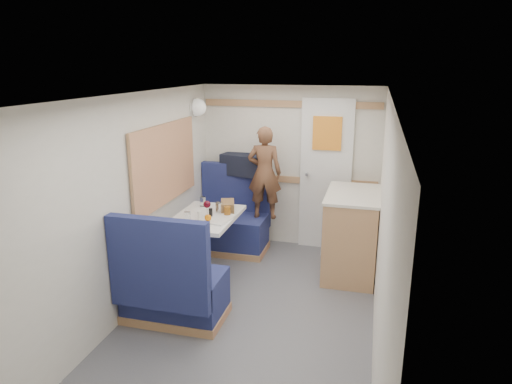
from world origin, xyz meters
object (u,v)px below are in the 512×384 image
(bench_near, at_px, (172,291))
(orange_fruit, at_px, (208,218))
(bread_loaf, at_px, (228,206))
(tumbler_left, at_px, (187,217))
(pepper_grinder, at_px, (211,213))
(cheese_block, at_px, (190,224))
(dinette_table, at_px, (206,230))
(duffel_bag, at_px, (244,165))
(galley_counter, at_px, (351,233))
(wine_glass, at_px, (207,205))
(dome_light, at_px, (198,107))
(beer_glass, at_px, (227,211))
(salt_grinder, at_px, (199,215))
(tumbler_right, at_px, (219,208))
(bench_far, at_px, (231,226))
(tray, at_px, (217,219))
(tumbler_mid, at_px, (203,202))

(bench_near, xyz_separation_m, orange_fruit, (0.10, 0.67, 0.47))
(bread_loaf, bearing_deg, tumbler_left, -123.10)
(bread_loaf, bearing_deg, pepper_grinder, -110.68)
(cheese_block, xyz_separation_m, tumbler_left, (-0.09, 0.15, 0.02))
(dinette_table, distance_m, duffel_bag, 1.22)
(galley_counter, xyz_separation_m, wine_glass, (-1.44, -0.56, 0.38))
(cheese_block, bearing_deg, galley_counter, 31.96)
(orange_fruit, bearing_deg, bench_near, -98.77)
(dome_light, xyz_separation_m, orange_fruit, (0.49, -1.05, -0.98))
(bench_near, height_order, wine_glass, bench_near)
(dome_light, height_order, beer_glass, dome_light)
(beer_glass, xyz_separation_m, bread_loaf, (-0.05, 0.16, 0.00))
(cheese_block, bearing_deg, salt_grinder, 90.82)
(dome_light, distance_m, tumbler_right, 1.32)
(bread_loaf, bearing_deg, bench_far, 104.90)
(orange_fruit, distance_m, cheese_block, 0.21)
(tray, xyz_separation_m, salt_grinder, (-0.18, -0.05, 0.04))
(duffel_bag, bearing_deg, beer_glass, -70.21)
(cheese_block, distance_m, wine_glass, 0.37)
(bread_loaf, bearing_deg, dinette_table, -130.09)
(dinette_table, xyz_separation_m, orange_fruit, (0.10, -0.20, 0.21))
(galley_counter, height_order, tumbler_mid, galley_counter)
(duffel_bag, bearing_deg, dinette_table, -81.96)
(dome_light, distance_m, orange_fruit, 1.52)
(duffel_bag, xyz_separation_m, salt_grinder, (-0.11, -1.25, -0.27))
(dinette_table, relative_size, duffel_bag, 1.69)
(pepper_grinder, bearing_deg, tray, -21.71)
(cheese_block, bearing_deg, bench_far, 89.30)
(bench_near, relative_size, dome_light, 5.25)
(salt_grinder, bearing_deg, dome_light, 110.75)
(cheese_block, distance_m, tumbler_mid, 0.69)
(tumbler_mid, distance_m, beer_glass, 0.45)
(bench_far, distance_m, wine_glass, 1.03)
(wine_glass, distance_m, beer_glass, 0.22)
(tumbler_mid, distance_m, salt_grinder, 0.46)
(galley_counter, distance_m, tumbler_mid, 1.66)
(dome_light, bearing_deg, galley_counter, -9.18)
(orange_fruit, bearing_deg, dome_light, 115.22)
(tray, xyz_separation_m, tumbler_left, (-0.27, -0.14, 0.04))
(salt_grinder, bearing_deg, tray, 14.99)
(bench_near, relative_size, salt_grinder, 11.74)
(beer_glass, bearing_deg, orange_fruit, -116.75)
(pepper_grinder, bearing_deg, duffel_bag, 89.46)
(tumbler_mid, height_order, salt_grinder, tumbler_mid)
(duffel_bag, height_order, orange_fruit, duffel_bag)
(tray, relative_size, cheese_block, 3.33)
(dome_light, bearing_deg, bench_far, 2.12)
(wine_glass, bearing_deg, galley_counter, 21.38)
(orange_fruit, bearing_deg, galley_counter, 28.68)
(bench_far, height_order, wine_glass, bench_far)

